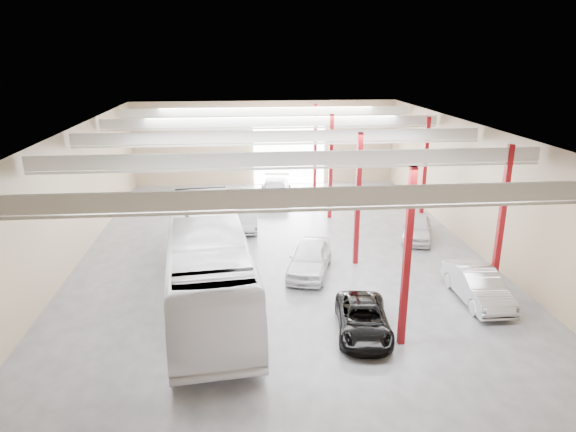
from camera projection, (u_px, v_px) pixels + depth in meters
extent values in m
cube|color=#4C4B51|center=(282.00, 252.00, 29.08)|extent=(22.00, 32.00, 0.01)
cube|color=#BBBBB6|center=(281.00, 128.00, 26.95)|extent=(22.00, 32.00, 0.12)
cube|color=#836A52|center=(265.00, 143.00, 43.19)|extent=(22.00, 0.12, 7.00)
cube|color=#836A52|center=(335.00, 357.00, 12.85)|extent=(22.00, 0.12, 7.00)
cube|color=#836A52|center=(73.00, 197.00, 27.00)|extent=(0.12, 32.00, 7.00)
cube|color=#836A52|center=(475.00, 187.00, 29.03)|extent=(0.12, 32.00, 7.00)
cube|color=white|center=(289.00, 155.00, 43.53)|extent=(6.00, 0.20, 5.00)
cube|color=maroon|center=(407.00, 260.00, 18.89)|extent=(0.25, 0.25, 7.00)
cube|color=maroon|center=(358.00, 200.00, 26.47)|extent=(0.25, 0.25, 7.00)
cube|color=maroon|center=(331.00, 167.00, 34.06)|extent=(0.25, 0.25, 7.00)
cube|color=maroon|center=(315.00, 149.00, 40.69)|extent=(0.25, 0.25, 7.00)
cube|color=maroon|center=(501.00, 221.00, 23.21)|extent=(0.25, 0.25, 7.00)
cube|color=maroon|center=(424.00, 172.00, 32.69)|extent=(0.25, 0.25, 7.00)
cube|color=silver|center=(314.00, 197.00, 15.71)|extent=(21.60, 0.15, 0.60)
cube|color=silver|center=(314.00, 210.00, 15.83)|extent=(21.60, 0.10, 0.10)
cube|color=silver|center=(293.00, 159.00, 21.40)|extent=(21.60, 0.15, 0.60)
cube|color=silver|center=(293.00, 168.00, 21.52)|extent=(21.60, 0.10, 0.10)
cube|color=silver|center=(281.00, 136.00, 27.09)|extent=(21.60, 0.15, 0.60)
cube|color=silver|center=(281.00, 144.00, 27.21)|extent=(21.60, 0.10, 0.10)
cube|color=silver|center=(273.00, 122.00, 32.78)|extent=(21.60, 0.15, 0.60)
cube|color=silver|center=(273.00, 128.00, 32.90)|extent=(21.60, 0.10, 0.10)
cube|color=silver|center=(268.00, 112.00, 38.47)|extent=(21.60, 0.15, 0.60)
cube|color=silver|center=(268.00, 117.00, 38.59)|extent=(21.60, 0.10, 0.10)
imported|color=white|center=(207.00, 259.00, 22.96)|extent=(4.66, 14.21, 3.89)
imported|color=black|center=(363.00, 319.00, 20.49)|extent=(2.59, 4.64, 1.23)
imported|color=silver|center=(310.00, 258.00, 26.10)|extent=(3.18, 5.09, 1.61)
imported|color=#9E9EA3|center=(245.00, 216.00, 32.94)|extent=(1.63, 4.54, 1.49)
imported|color=slate|center=(275.00, 191.00, 38.62)|extent=(3.07, 5.90, 1.64)
imported|color=#A4A5A9|center=(477.00, 285.00, 23.14)|extent=(1.63, 4.67, 1.54)
imported|color=silver|center=(417.00, 228.00, 30.86)|extent=(3.08, 4.62, 1.46)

